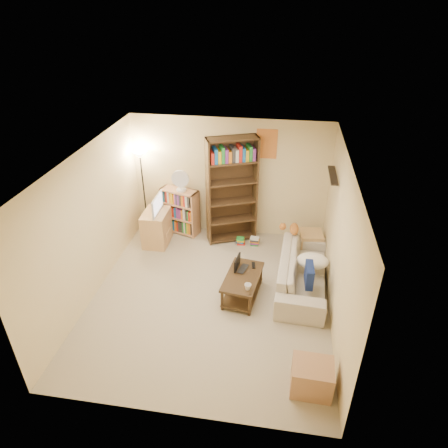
{
  "coord_description": "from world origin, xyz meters",
  "views": [
    {
      "loc": [
        1.06,
        -5.21,
        4.57
      ],
      "look_at": [
        0.12,
        0.73,
        1.05
      ],
      "focal_mm": 32.0,
      "sensor_mm": 36.0,
      "label": 1
    }
  ],
  "objects_px": {
    "mug": "(248,287)",
    "end_cabinet": "(312,377)",
    "tabby_cat": "(292,228)",
    "tall_bookshelf": "(232,189)",
    "short_bookshelf": "(180,211)",
    "desk_fan": "(180,181)",
    "side_table": "(310,243)",
    "television": "(154,204)",
    "sofa": "(303,271)",
    "floor_lamp": "(141,168)",
    "coffee_table": "(243,283)",
    "laptop": "(245,269)",
    "tv_stand": "(157,228)"
  },
  "relations": [
    {
      "from": "mug",
      "to": "end_cabinet",
      "type": "relative_size",
      "value": 0.25
    },
    {
      "from": "tabby_cat",
      "to": "tall_bookshelf",
      "type": "relative_size",
      "value": 0.21
    },
    {
      "from": "short_bookshelf",
      "to": "desk_fan",
      "type": "relative_size",
      "value": 2.2
    },
    {
      "from": "short_bookshelf",
      "to": "side_table",
      "type": "height_order",
      "value": "short_bookshelf"
    },
    {
      "from": "television",
      "to": "side_table",
      "type": "bearing_deg",
      "value": -89.19
    },
    {
      "from": "sofa",
      "to": "floor_lamp",
      "type": "height_order",
      "value": "floor_lamp"
    },
    {
      "from": "coffee_table",
      "to": "side_table",
      "type": "bearing_deg",
      "value": 59.42
    },
    {
      "from": "sofa",
      "to": "tabby_cat",
      "type": "xyz_separation_m",
      "value": [
        -0.22,
        0.81,
        0.38
      ]
    },
    {
      "from": "laptop",
      "to": "floor_lamp",
      "type": "height_order",
      "value": "floor_lamp"
    },
    {
      "from": "tv_stand",
      "to": "tall_bookshelf",
      "type": "relative_size",
      "value": 0.32
    },
    {
      "from": "mug",
      "to": "side_table",
      "type": "xyz_separation_m",
      "value": [
        1.06,
        1.83,
        -0.24
      ]
    },
    {
      "from": "sofa",
      "to": "coffee_table",
      "type": "distance_m",
      "value": 1.11
    },
    {
      "from": "laptop",
      "to": "television",
      "type": "bearing_deg",
      "value": 74.05
    },
    {
      "from": "laptop",
      "to": "short_bookshelf",
      "type": "height_order",
      "value": "short_bookshelf"
    },
    {
      "from": "sofa",
      "to": "floor_lamp",
      "type": "distance_m",
      "value": 3.83
    },
    {
      "from": "mug",
      "to": "desk_fan",
      "type": "distance_m",
      "value": 2.85
    },
    {
      "from": "sofa",
      "to": "floor_lamp",
      "type": "xyz_separation_m",
      "value": [
        -3.35,
        1.48,
        1.13
      ]
    },
    {
      "from": "sofa",
      "to": "coffee_table",
      "type": "xyz_separation_m",
      "value": [
        -1.01,
        -0.46,
        -0.02
      ]
    },
    {
      "from": "television",
      "to": "tall_bookshelf",
      "type": "distance_m",
      "value": 1.58
    },
    {
      "from": "short_bookshelf",
      "to": "tall_bookshelf",
      "type": "bearing_deg",
      "value": 11.33
    },
    {
      "from": "television",
      "to": "short_bookshelf",
      "type": "distance_m",
      "value": 0.75
    },
    {
      "from": "side_table",
      "to": "sofa",
      "type": "bearing_deg",
      "value": -99.39
    },
    {
      "from": "sofa",
      "to": "short_bookshelf",
      "type": "relative_size",
      "value": 2.09
    },
    {
      "from": "desk_fan",
      "to": "television",
      "type": "bearing_deg",
      "value": -133.89
    },
    {
      "from": "sofa",
      "to": "desk_fan",
      "type": "bearing_deg",
      "value": 63.94
    },
    {
      "from": "tabby_cat",
      "to": "short_bookshelf",
      "type": "distance_m",
      "value": 2.45
    },
    {
      "from": "tabby_cat",
      "to": "floor_lamp",
      "type": "relative_size",
      "value": 0.27
    },
    {
      "from": "laptop",
      "to": "side_table",
      "type": "bearing_deg",
      "value": -24.78
    },
    {
      "from": "tv_stand",
      "to": "desk_fan",
      "type": "bearing_deg",
      "value": 45.61
    },
    {
      "from": "short_bookshelf",
      "to": "mug",
      "type": "bearing_deg",
      "value": -36.2
    },
    {
      "from": "short_bookshelf",
      "to": "end_cabinet",
      "type": "xyz_separation_m",
      "value": [
        2.68,
        -3.64,
        -0.28
      ]
    },
    {
      "from": "tall_bookshelf",
      "to": "laptop",
      "type": "bearing_deg",
      "value": -96.44
    },
    {
      "from": "floor_lamp",
      "to": "coffee_table",
      "type": "bearing_deg",
      "value": -39.63
    },
    {
      "from": "coffee_table",
      "to": "side_table",
      "type": "relative_size",
      "value": 2.12
    },
    {
      "from": "coffee_table",
      "to": "tv_stand",
      "type": "height_order",
      "value": "tv_stand"
    },
    {
      "from": "short_bookshelf",
      "to": "desk_fan",
      "type": "height_order",
      "value": "desk_fan"
    },
    {
      "from": "mug",
      "to": "tabby_cat",
      "type": "bearing_deg",
      "value": 67.41
    },
    {
      "from": "television",
      "to": "laptop",
      "type": "bearing_deg",
      "value": -122.87
    },
    {
      "from": "sofa",
      "to": "side_table",
      "type": "relative_size",
      "value": 4.29
    },
    {
      "from": "coffee_table",
      "to": "tall_bookshelf",
      "type": "distance_m",
      "value": 2.06
    },
    {
      "from": "television",
      "to": "end_cabinet",
      "type": "bearing_deg",
      "value": -136.16
    },
    {
      "from": "sofa",
      "to": "short_bookshelf",
      "type": "xyz_separation_m",
      "value": [
        -2.58,
        1.46,
        0.2
      ]
    },
    {
      "from": "mug",
      "to": "sofa",
      "type": "bearing_deg",
      "value": 41.89
    },
    {
      "from": "tabby_cat",
      "to": "mug",
      "type": "height_order",
      "value": "tabby_cat"
    },
    {
      "from": "tv_stand",
      "to": "end_cabinet",
      "type": "bearing_deg",
      "value": -46.16
    },
    {
      "from": "coffee_table",
      "to": "side_table",
      "type": "xyz_separation_m",
      "value": [
        1.18,
        1.49,
        -0.04
      ]
    },
    {
      "from": "tabby_cat",
      "to": "side_table",
      "type": "bearing_deg",
      "value": 29.33
    },
    {
      "from": "sofa",
      "to": "desk_fan",
      "type": "height_order",
      "value": "desk_fan"
    },
    {
      "from": "tall_bookshelf",
      "to": "sofa",
      "type": "bearing_deg",
      "value": -65.18
    },
    {
      "from": "desk_fan",
      "to": "end_cabinet",
      "type": "distance_m",
      "value": 4.56
    }
  ]
}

